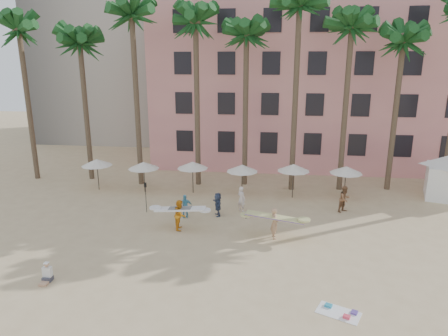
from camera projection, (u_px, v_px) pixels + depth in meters
name	position (u px, v px, depth m)	size (l,w,h in m)	color
ground	(243.00, 277.00, 19.97)	(120.00, 120.00, 0.00)	#D1B789
pink_hotel	(328.00, 84.00, 41.96)	(35.00, 14.00, 16.00)	#F9A097
palm_row	(266.00, 27.00, 30.86)	(44.40, 5.40, 16.30)	brown
umbrella_row	(217.00, 166.00, 31.67)	(22.50, 2.70, 2.73)	#332B23
beach_towel	(340.00, 312.00, 17.17)	(2.05, 1.66, 0.14)	white
carrier_yellow	(275.00, 221.00, 24.11)	(3.55, 1.13, 1.94)	tan
carrier_white	(180.00, 214.00, 25.40)	(3.24, 1.02, 1.95)	orange
beachgoers	(260.00, 202.00, 27.93)	(12.13, 3.39, 1.92)	silver
paddle	(146.00, 194.00, 28.09)	(0.18, 0.04, 2.23)	black
seated_man	(47.00, 275.00, 19.54)	(0.43, 0.75, 0.97)	#3F3F4C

